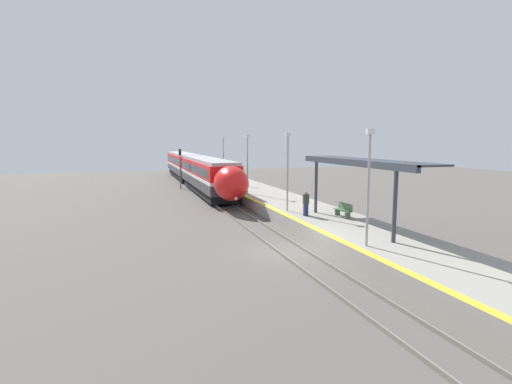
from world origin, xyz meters
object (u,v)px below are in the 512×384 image
Objects in this scene: lamppost_farthest at (224,156)px; train at (195,169)px; lamppost_near at (369,180)px; lamppost_mid at (288,167)px; lamppost_far at (247,160)px; railway_signal at (180,165)px; person_waiting at (306,203)px; platform_bench at (344,209)px.

train is at bearing 114.95° from lamppost_farthest.
lamppost_near and lamppost_mid have the same top height.
lamppost_near is at bearing -90.00° from lamppost_far.
lamppost_near reaches higher than railway_signal.
person_waiting is at bearing -88.78° from lamppost_farthest.
person_waiting is 25.21m from railway_signal.
lamppost_farthest is at bearing 91.22° from person_waiting.
lamppost_mid is at bearing 129.67° from platform_bench.
person_waiting is 0.30× the size of lamppost_farthest.
lamppost_far is (0.00, 9.67, 0.00)m from lamppost_mid.
railway_signal is at bearing 97.93° from lamppost_near.
lamppost_near and lamppost_farthest have the same top height.
lamppost_mid is at bearing -78.75° from railway_signal.
lamppost_mid is (2.47, -24.64, 1.74)m from train.
person_waiting reaches higher than platform_bench.
platform_bench is at bearing -50.33° from lamppost_mid.
train is at bearing 99.37° from lamppost_far.
lamppost_near reaches higher than person_waiting.
railway_signal is 0.88× the size of lamppost_near.
lamppost_near is (-2.59, -6.55, 2.58)m from platform_bench.
lamppost_near is at bearing -85.88° from train.
lamppost_farthest is (4.50, -3.31, 1.08)m from railway_signal.
person_waiting is at bearing -78.65° from railway_signal.
platform_bench is at bearing -74.62° from railway_signal.
platform_bench is 7.50m from lamppost_near.
lamppost_far is (2.47, -14.97, 1.74)m from train.
lamppost_near is 1.00× the size of lamppost_farthest.
platform_bench is 0.31× the size of lamppost_mid.
train is 34.44m from lamppost_near.
platform_bench is at bearing 68.44° from lamppost_near.
train is 7.72× the size of lamppost_near.
platform_bench is 1.03× the size of person_waiting.
person_waiting is 7.95m from lamppost_near.
lamppost_near is at bearing -82.07° from railway_signal.
lamppost_mid is (-2.59, 3.12, 2.58)m from platform_bench.
person_waiting is 11.93m from lamppost_far.
lamppost_farthest reaches higher than person_waiting.
lamppost_mid is at bearing -90.00° from lamppost_far.
lamppost_far is at bearing 90.00° from lamppost_near.
lamppost_near is 29.00m from lamppost_farthest.
platform_bench is 0.31× the size of lamppost_far.
railway_signal is 0.88× the size of lamppost_farthest.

